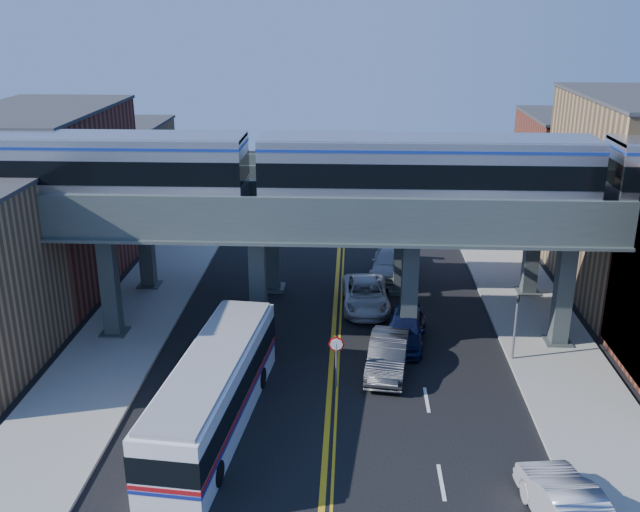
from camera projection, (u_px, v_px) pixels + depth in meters
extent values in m
plane|color=black|center=(328.00, 421.00, 31.11)|extent=(120.00, 120.00, 0.00)
cube|color=gray|center=(135.00, 319.00, 41.01)|extent=(5.00, 70.00, 0.16)
cube|color=gray|center=(539.00, 327.00, 39.99)|extent=(5.00, 70.00, 0.16)
cube|color=brown|center=(46.00, 199.00, 45.15)|extent=(8.00, 14.00, 11.00)
cube|color=olive|center=(114.00, 176.00, 57.89)|extent=(8.00, 10.00, 8.00)
cube|color=brown|center=(576.00, 175.00, 56.08)|extent=(8.00, 10.00, 9.00)
cube|color=#3B4544|center=(110.00, 285.00, 38.17)|extent=(0.85, 0.85, 6.00)
cube|color=#3B4544|center=(258.00, 287.00, 37.82)|extent=(0.85, 0.85, 6.00)
cube|color=#3B4544|center=(409.00, 290.00, 37.46)|extent=(0.85, 0.85, 6.00)
cube|color=#3B4544|center=(563.00, 293.00, 37.11)|extent=(0.85, 0.85, 6.00)
cube|color=#444E4B|center=(334.00, 222.00, 36.40)|extent=(52.00, 3.60, 1.40)
cube|color=#3B4544|center=(146.00, 243.00, 44.76)|extent=(0.85, 0.85, 6.00)
cube|color=#3B4544|center=(273.00, 245.00, 44.40)|extent=(0.85, 0.85, 6.00)
cube|color=#3B4544|center=(401.00, 247.00, 44.05)|extent=(0.85, 0.85, 6.00)
cube|color=#3B4544|center=(532.00, 249.00, 43.69)|extent=(0.85, 0.85, 6.00)
cube|color=#444E4B|center=(337.00, 188.00, 42.99)|extent=(52.00, 3.60, 1.40)
cube|color=black|center=(188.00, 204.00, 36.45)|extent=(2.39, 2.39, 0.27)
cube|color=silver|center=(83.00, 167.00, 36.06)|extent=(16.52, 3.15, 3.48)
cube|color=black|center=(82.00, 164.00, 36.01)|extent=(16.54, 3.21, 1.20)
cube|color=black|center=(320.00, 206.00, 36.15)|extent=(2.39, 2.39, 0.27)
cube|color=black|center=(530.00, 208.00, 35.68)|extent=(2.39, 2.39, 0.27)
cube|color=silver|center=(426.00, 171.00, 35.29)|extent=(16.52, 3.15, 3.48)
cube|color=black|center=(426.00, 168.00, 35.24)|extent=(16.54, 3.21, 1.20)
cylinder|color=slate|center=(336.00, 365.00, 33.54)|extent=(0.09, 0.09, 2.30)
cylinder|color=red|center=(337.00, 344.00, 33.17)|extent=(0.76, 0.04, 0.76)
cylinder|color=slate|center=(515.00, 333.00, 35.82)|extent=(0.12, 0.12, 3.20)
imported|color=black|center=(518.00, 295.00, 35.13)|extent=(0.15, 0.18, 0.90)
cube|color=white|center=(214.00, 393.00, 30.30)|extent=(3.88, 12.43, 3.16)
cube|color=black|center=(213.00, 385.00, 30.16)|extent=(3.94, 12.48, 1.07)
cube|color=#B21419|center=(214.00, 399.00, 30.40)|extent=(3.93, 12.48, 0.18)
cylinder|color=black|center=(186.00, 471.00, 27.01)|extent=(2.84, 1.29, 1.02)
cylinder|color=black|center=(236.00, 376.00, 33.85)|extent=(2.84, 1.29, 1.02)
imported|color=#0F1639|center=(406.00, 328.00, 37.99)|extent=(2.71, 5.33, 1.74)
imported|color=#2B2B2D|center=(388.00, 355.00, 35.12)|extent=(2.49, 5.43, 1.73)
imported|color=#BCBBBD|center=(365.00, 295.00, 42.54)|extent=(2.90, 5.90, 1.61)
imported|color=#ABACB0|center=(391.00, 262.00, 47.63)|extent=(3.22, 6.30, 1.75)
imported|color=#B1B1B6|center=(569.00, 509.00, 24.35)|extent=(2.68, 5.76, 1.83)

